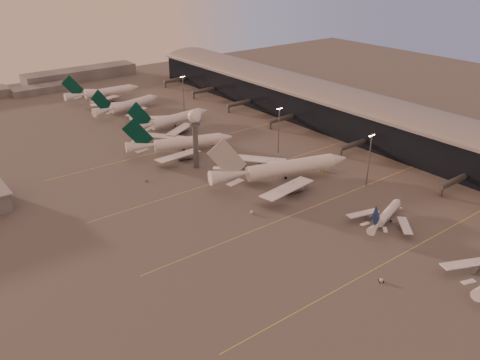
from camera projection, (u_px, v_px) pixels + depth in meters
ground at (390, 289)px, 161.96m from camera, size 700.00×700.00×0.00m
taxiway_markings at (327, 200)px, 218.84m from camera, size 180.00×185.25×0.02m
terminal at (353, 114)px, 296.55m from camera, size 57.00×362.00×23.04m
radar_tower at (195, 127)px, 242.14m from camera, size 6.40×6.40×31.10m
mast_b at (369, 158)px, 226.26m from camera, size 3.60×0.56×25.00m
mast_c at (279, 128)px, 262.98m from camera, size 3.60×0.56×25.00m
mast_d at (183, 93)px, 326.50m from camera, size 3.60×0.56×25.00m
distant_horizon at (49, 81)px, 395.29m from camera, size 165.00×37.50×9.00m
narrowbody_mid at (386, 217)px, 199.73m from camera, size 32.47×25.50×13.11m
widebody_white at (282, 172)px, 235.29m from camera, size 68.62×54.23×24.78m
greentail_a at (181, 145)px, 268.37m from camera, size 56.04×44.52×21.13m
greentail_b at (171, 122)px, 303.69m from camera, size 57.61×46.31×20.94m
greentail_c at (128, 107)px, 333.51m from camera, size 53.17×42.45×19.64m
greentail_d at (104, 94)px, 361.70m from camera, size 55.61×44.86×20.19m
gsv_tug_mid at (381, 281)px, 165.09m from camera, size 3.84×3.53×0.94m
gsv_truck_b at (401, 207)px, 210.02m from camera, size 6.11×4.31×2.33m
gsv_truck_c at (252, 211)px, 207.26m from camera, size 6.34×4.90×2.45m
gsv_catering_b at (322, 167)px, 246.12m from camera, size 5.82×3.36×4.50m
gsv_tug_far at (244, 166)px, 250.72m from camera, size 3.15×3.75×0.92m
gsv_truck_d at (146, 180)px, 235.41m from camera, size 3.44×4.98×1.90m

